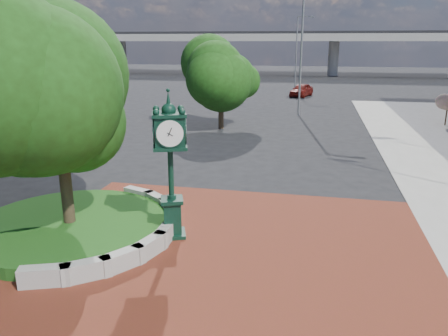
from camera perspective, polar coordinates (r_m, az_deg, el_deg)
ground at (r=13.14m, az=0.03°, el=-10.34°), size 200.00×200.00×0.00m
plaza at (r=12.27m, az=-0.95°, el=-12.30°), size 12.00×12.00×0.04m
planter_wall at (r=13.78m, az=-11.17°, el=-8.11°), size 2.96×6.77×0.54m
grass_bed at (r=14.82m, az=-19.42°, el=-7.29°), size 6.10×6.10×0.40m
overpass at (r=81.55m, az=10.45°, el=16.44°), size 90.00×12.00×7.50m
tree_planter at (r=13.85m, az=-20.78°, el=6.23°), size 5.20×5.20×6.33m
tree_street at (r=30.31m, az=-0.40°, el=11.23°), size 4.40×4.40×5.45m
post_clock at (r=13.06m, az=-7.01°, el=1.04°), size 1.16×1.16×4.52m
parked_car at (r=49.58m, az=10.08°, el=10.00°), size 2.79×4.46×1.42m
street_lamp_near at (r=36.29m, az=10.46°, el=15.50°), size 2.10×0.71×9.52m
street_lamp_far at (r=53.84m, az=9.67°, el=15.16°), size 1.94×0.49×8.68m
shrub_far at (r=35.31m, az=27.21°, el=7.48°), size 1.20×1.20×2.20m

